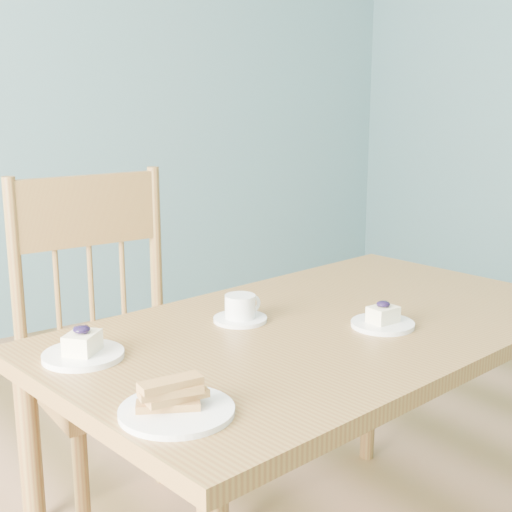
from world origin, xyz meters
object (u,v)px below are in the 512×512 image
cheesecake_plate_far (83,350)px  coffee_cup (241,310)px  biscotti_plate (176,403)px  cheesecake_plate_near (383,320)px  dining_table (322,350)px  dining_chair (115,356)px

cheesecake_plate_far → coffee_cup: cheesecake_plate_far is taller
coffee_cup → biscotti_plate: biscotti_plate is taller
cheesecake_plate_near → dining_table: bearing=131.9°
cheesecake_plate_near → biscotti_plate: biscotti_plate is taller
biscotti_plate → cheesecake_plate_near: bearing=10.8°
dining_chair → coffee_cup: bearing=-69.1°
coffee_cup → biscotti_plate: (-0.36, -0.34, -0.01)m
cheesecake_plate_far → coffee_cup: bearing=1.1°
cheesecake_plate_near → biscotti_plate: bearing=-169.2°
coffee_cup → biscotti_plate: size_ratio=0.64×
biscotti_plate → coffee_cup: bearing=42.8°
dining_chair → cheesecake_plate_far: bearing=-120.0°
cheesecake_plate_far → biscotti_plate: 0.33m
dining_table → cheesecake_plate_far: (-0.54, 0.11, 0.09)m
cheesecake_plate_far → biscotti_plate: (0.03, -0.33, 0.00)m
dining_chair → cheesecake_plate_near: size_ratio=6.94×
dining_chair → biscotti_plate: 0.79m
coffee_cup → cheesecake_plate_near: bearing=-41.0°
cheesecake_plate_near → coffee_cup: 0.32m
dining_table → coffee_cup: 0.21m
dining_chair → cheesecake_plate_far: dining_chair is taller
cheesecake_plate_far → coffee_cup: (0.39, 0.01, 0.01)m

